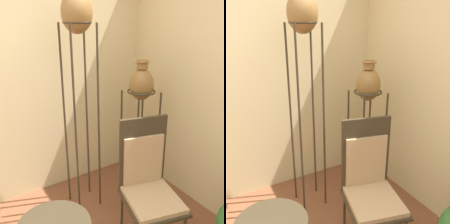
# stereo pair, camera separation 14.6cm
# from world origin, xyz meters

# --- Properties ---
(wall_back) EXTENTS (7.23, 0.06, 2.70)m
(wall_back) POSITION_xyz_m (0.00, 1.65, 1.35)
(wall_back) COLOR beige
(wall_back) RESTS_ON ground_plane
(vase_stand_tall) EXTENTS (0.28, 0.28, 2.24)m
(vase_stand_tall) POSITION_xyz_m (0.57, 1.14, 1.89)
(vase_stand_tall) COLOR #382D1E
(vase_stand_tall) RESTS_ON ground_plane
(vase_stand_medium) EXTENTS (0.31, 0.31, 1.53)m
(vase_stand_medium) POSITION_xyz_m (1.19, 0.98, 1.24)
(vase_stand_medium) COLOR #382D1E
(vase_stand_medium) RESTS_ON ground_plane
(chair) EXTENTS (0.56, 0.60, 1.15)m
(chair) POSITION_xyz_m (0.82, 0.39, 0.62)
(chair) COLOR #382D1E
(chair) RESTS_ON ground_plane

